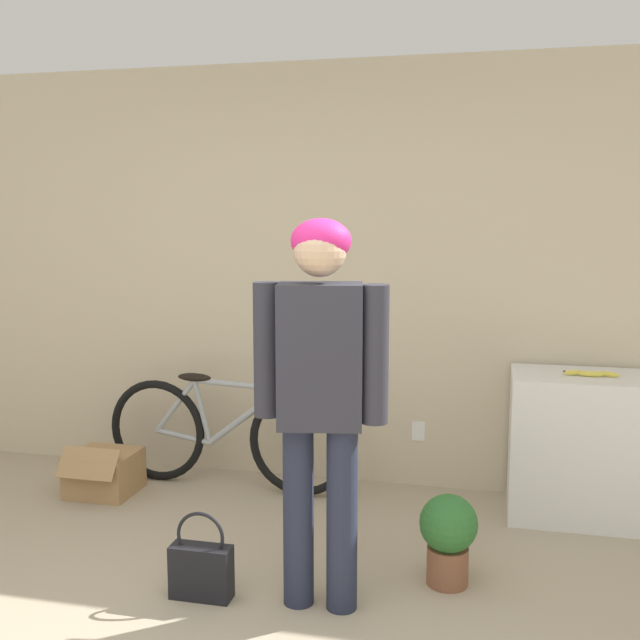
{
  "coord_description": "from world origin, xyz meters",
  "views": [
    {
      "loc": [
        0.98,
        -2.02,
        1.69
      ],
      "look_at": [
        0.29,
        0.94,
        1.25
      ],
      "focal_mm": 42.0,
      "sensor_mm": 36.0,
      "label": 1
    }
  ],
  "objects_px": {
    "potted_plant": "(448,534)",
    "person": "(320,378)",
    "bicycle": "(226,433)",
    "handbag": "(201,568)",
    "banana": "(590,374)",
    "cardboard_box": "(104,472)"
  },
  "relations": [
    {
      "from": "person",
      "to": "banana",
      "type": "bearing_deg",
      "value": 34.83
    },
    {
      "from": "bicycle",
      "to": "banana",
      "type": "height_order",
      "value": "banana"
    },
    {
      "from": "potted_plant",
      "to": "banana",
      "type": "bearing_deg",
      "value": 53.28
    },
    {
      "from": "person",
      "to": "handbag",
      "type": "distance_m",
      "value": 1.02
    },
    {
      "from": "bicycle",
      "to": "banana",
      "type": "distance_m",
      "value": 2.16
    },
    {
      "from": "banana",
      "to": "handbag",
      "type": "relative_size",
      "value": 0.76
    },
    {
      "from": "cardboard_box",
      "to": "potted_plant",
      "type": "bearing_deg",
      "value": -17.61
    },
    {
      "from": "banana",
      "to": "potted_plant",
      "type": "distance_m",
      "value": 1.3
    },
    {
      "from": "handbag",
      "to": "bicycle",
      "type": "bearing_deg",
      "value": 105.43
    },
    {
      "from": "banana",
      "to": "cardboard_box",
      "type": "distance_m",
      "value": 2.9
    },
    {
      "from": "banana",
      "to": "cardboard_box",
      "type": "relative_size",
      "value": 0.72
    },
    {
      "from": "person",
      "to": "potted_plant",
      "type": "relative_size",
      "value": 3.94
    },
    {
      "from": "potted_plant",
      "to": "person",
      "type": "bearing_deg",
      "value": -149.07
    },
    {
      "from": "person",
      "to": "cardboard_box",
      "type": "bearing_deg",
      "value": 137.35
    },
    {
      "from": "handbag",
      "to": "potted_plant",
      "type": "distance_m",
      "value": 1.12
    },
    {
      "from": "person",
      "to": "cardboard_box",
      "type": "xyz_separation_m",
      "value": [
        -1.58,
        0.98,
        -0.88
      ]
    },
    {
      "from": "bicycle",
      "to": "potted_plant",
      "type": "bearing_deg",
      "value": -30.13
    },
    {
      "from": "banana",
      "to": "cardboard_box",
      "type": "xyz_separation_m",
      "value": [
        -2.8,
        -0.26,
        -0.7
      ]
    },
    {
      "from": "person",
      "to": "potted_plant",
      "type": "height_order",
      "value": "person"
    },
    {
      "from": "bicycle",
      "to": "potted_plant",
      "type": "height_order",
      "value": "bicycle"
    },
    {
      "from": "handbag",
      "to": "cardboard_box",
      "type": "distance_m",
      "value": 1.49
    },
    {
      "from": "bicycle",
      "to": "handbag",
      "type": "height_order",
      "value": "bicycle"
    }
  ]
}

